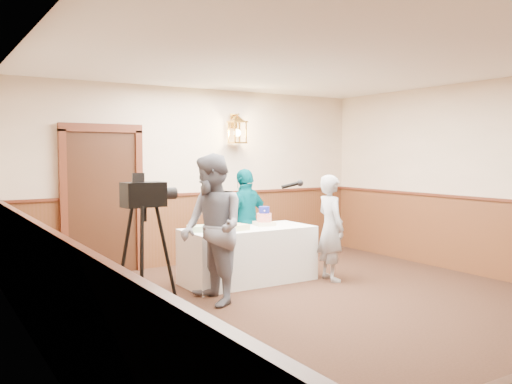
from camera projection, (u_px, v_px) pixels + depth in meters
ground at (343, 316)px, 5.87m from camera, size 7.00×7.00×0.00m
room_shell at (314, 175)px, 6.12m from camera, size 6.02×7.02×2.81m
display_table at (248, 255)px, 7.43m from camera, size 1.80×0.80×0.75m
tiered_cake at (264, 218)px, 7.62m from camera, size 0.30×0.30×0.27m
sheet_cake_yellow at (233, 227)px, 7.15m from camera, size 0.40×0.34×0.07m
sheet_cake_green at (200, 228)px, 7.04m from camera, size 0.38×0.34×0.07m
interviewer at (212, 229)px, 6.29m from camera, size 1.51×0.90×1.77m
baker at (331, 228)px, 7.49m from camera, size 0.44×0.59×1.47m
assistant_p at (246, 221)px, 7.91m from camera, size 0.97×0.62×1.54m
tv_camera_rig at (145, 275)px, 4.84m from camera, size 0.59×0.55×1.51m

